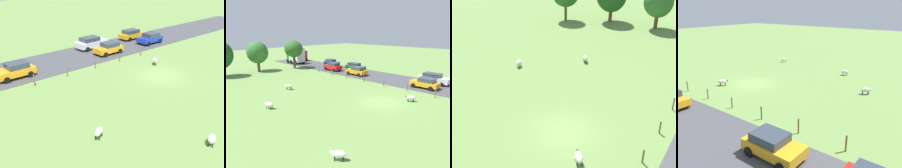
{
  "view_description": "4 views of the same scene",
  "coord_description": "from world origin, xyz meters",
  "views": [
    {
      "loc": [
        -17.72,
        22.83,
        11.0
      ],
      "look_at": [
        -0.7,
        7.57,
        1.34
      ],
      "focal_mm": 45.23,
      "sensor_mm": 36.0,
      "label": 1
    },
    {
      "loc": [
        -20.08,
        -12.67,
        8.38
      ],
      "look_at": [
        -0.33,
        7.02,
        1.02
      ],
      "focal_mm": 32.98,
      "sensor_mm": 36.0,
      "label": 2
    },
    {
      "loc": [
        10.25,
        -16.33,
        14.62
      ],
      "look_at": [
        -3.12,
        5.17,
        0.97
      ],
      "focal_mm": 49.72,
      "sensor_mm": 36.0,
      "label": 3
    },
    {
      "loc": [
        19.15,
        20.47,
        9.12
      ],
      "look_at": [
        -0.45,
        5.51,
        0.94
      ],
      "focal_mm": 37.55,
      "sensor_mm": 36.0,
      "label": 4
    }
  ],
  "objects": [
    {
      "name": "road_strip",
      "position": [
        11.44,
        0.0,
        0.03
      ],
      "size": [
        8.0,
        80.0,
        0.06
      ],
      "primitive_type": "cube",
      "color": "#47474C",
      "rests_on": "ground_plane"
    },
    {
      "name": "car_0",
      "position": [
        13.25,
        -0.99,
        0.92
      ],
      "size": [
        2.2,
        4.59,
        1.67
      ],
      "color": "silver",
      "rests_on": "road_strip"
    },
    {
      "name": "fence_post_2",
      "position": [
        6.34,
        3.82,
        0.53
      ],
      "size": [
        0.12,
        0.12,
        1.05
      ],
      "primitive_type": "cylinder",
      "color": "brown",
      "rests_on": "ground_plane"
    },
    {
      "name": "sheep_0",
      "position": [
        -4.86,
        12.52,
        0.51
      ],
      "size": [
        0.99,
        1.17,
        0.74
      ],
      "color": "beige",
      "rests_on": "ground_plane"
    },
    {
      "name": "sheep_1",
      "position": [
        -10.46,
        7.54,
        0.49
      ],
      "size": [
        0.82,
        1.11,
        0.75
      ],
      "color": "silver",
      "rests_on": "ground_plane"
    },
    {
      "name": "car_3",
      "position": [
        13.31,
        -9.25,
        0.86
      ],
      "size": [
        2.08,
        4.55,
        1.52
      ],
      "color": "orange",
      "rests_on": "road_strip"
    },
    {
      "name": "fence_post_0",
      "position": [
        6.34,
        -3.85,
        0.59
      ],
      "size": [
        0.12,
        0.12,
        1.17
      ],
      "primitive_type": "cylinder",
      "color": "brown",
      "rests_on": "ground_plane"
    },
    {
      "name": "car_1",
      "position": [
        9.64,
        -1.13,
        0.86
      ],
      "size": [
        2.07,
        3.92,
        1.53
      ],
      "color": "orange",
      "rests_on": "road_strip"
    },
    {
      "name": "car_7",
      "position": [
        9.67,
        11.87,
        0.88
      ],
      "size": [
        2.14,
        3.99,
        1.57
      ],
      "color": "orange",
      "rests_on": "road_strip"
    },
    {
      "name": "sheep_3",
      "position": [
        2.68,
        -2.32,
        0.51
      ],
      "size": [
        1.12,
        1.2,
        0.78
      ],
      "color": "silver",
      "rests_on": "ground_plane"
    },
    {
      "name": "car_6",
      "position": [
        9.59,
        -9.37,
        0.88
      ],
      "size": [
        2.18,
        3.95,
        1.57
      ],
      "color": "#1933B2",
      "rests_on": "road_strip"
    },
    {
      "name": "fence_post_4",
      "position": [
        6.34,
        11.49,
        0.62
      ],
      "size": [
        0.12,
        0.12,
        1.24
      ],
      "primitive_type": "cylinder",
      "color": "brown",
      "rests_on": "ground_plane"
    },
    {
      "name": "ground_plane",
      "position": [
        0.0,
        0.0,
        0.0
      ],
      "size": [
        160.0,
        160.0,
        0.0
      ],
      "primitive_type": "plane",
      "color": "#6B8E47"
    },
    {
      "name": "fence_post_1",
      "position": [
        6.34,
        -0.01,
        0.54
      ],
      "size": [
        0.12,
        0.12,
        1.09
      ],
      "primitive_type": "cylinder",
      "color": "brown",
      "rests_on": "ground_plane"
    },
    {
      "name": "fence_post_3",
      "position": [
        6.34,
        7.65,
        0.59
      ],
      "size": [
        0.12,
        0.12,
        1.17
      ],
      "primitive_type": "cylinder",
      "color": "brown",
      "rests_on": "ground_plane"
    }
  ]
}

